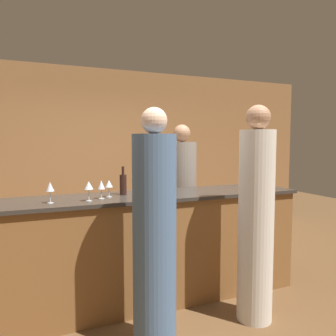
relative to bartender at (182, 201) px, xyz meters
name	(u,v)px	position (x,y,z in m)	size (l,w,h in m)	color
ground_plane	(144,301)	(-0.76, -0.73, -0.85)	(14.00, 14.00, 0.00)	brown
back_wall	(99,155)	(-0.76, 1.61, 0.55)	(8.00, 0.06, 2.80)	olive
bar_counter	(144,248)	(-0.76, -0.73, -0.30)	(3.30, 0.67, 1.09)	brown
bartender	(182,201)	(0.00, 0.00, 0.00)	(0.38, 0.38, 1.83)	gray
guest_0	(256,220)	(0.06, -1.44, 0.07)	(0.31, 0.31, 1.93)	silver
guest_1	(154,238)	(-0.92, -1.48, 0.03)	(0.34, 0.34, 1.87)	#4C6B93
wine_bottle_0	(123,184)	(-0.94, -0.65, 0.35)	(0.07, 0.07, 0.28)	black
wine_bottle_1	(170,180)	(-0.36, -0.47, 0.35)	(0.08, 0.08, 0.27)	black
wine_glass_0	(266,178)	(0.58, -0.92, 0.38)	(0.06, 0.06, 0.18)	silver
wine_glass_1	(50,187)	(-1.64, -0.86, 0.38)	(0.07, 0.07, 0.18)	silver
wine_glass_2	(109,184)	(-1.10, -0.74, 0.37)	(0.07, 0.07, 0.16)	silver
wine_glass_3	(101,185)	(-1.19, -0.80, 0.37)	(0.07, 0.07, 0.17)	silver
wine_glass_4	(89,186)	(-1.32, -0.88, 0.38)	(0.08, 0.08, 0.18)	silver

